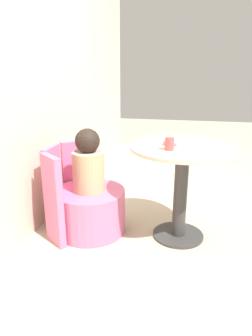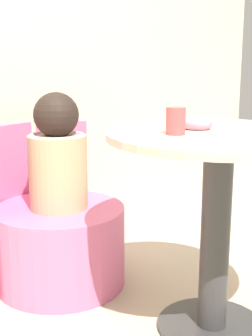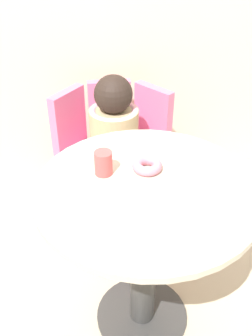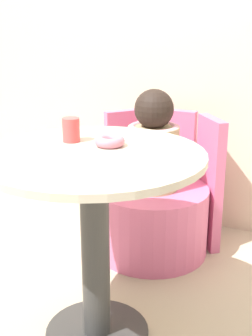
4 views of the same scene
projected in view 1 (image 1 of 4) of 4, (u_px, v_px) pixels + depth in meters
ground_plane at (173, 241)px, 2.28m from camera, size 12.00×12.00×0.00m
back_wall at (21, 76)px, 2.13m from camera, size 6.00×0.06×2.40m
round_table at (182, 172)px, 2.19m from camera, size 0.76×0.76×0.73m
tub_chair at (90, 210)px, 2.39m from camera, size 0.56×0.56×0.35m
booth_backrest at (62, 189)px, 2.39m from camera, size 0.66×0.24×0.68m
child_figure at (88, 163)px, 2.27m from camera, size 0.25×0.25×0.49m
donut at (170, 142)px, 2.16m from camera, size 0.11×0.11×0.04m
cup at (169, 144)px, 2.01m from camera, size 0.06×0.06×0.09m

